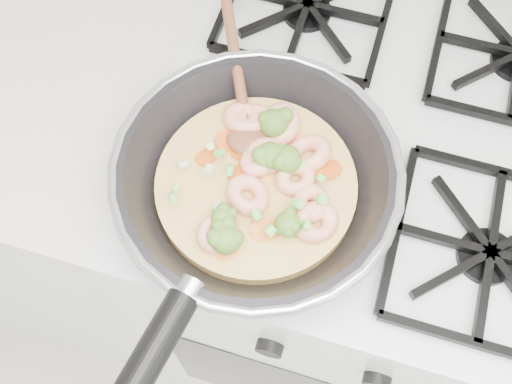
# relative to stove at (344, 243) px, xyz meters

# --- Properties ---
(stove) EXTENTS (0.60, 0.60, 0.92)m
(stove) POSITION_rel_stove_xyz_m (0.00, 0.00, 0.00)
(stove) COLOR white
(stove) RESTS_ON ground
(skillet) EXTENTS (0.34, 0.66, 0.11)m
(skillet) POSITION_rel_stove_xyz_m (-0.13, -0.16, 0.50)
(skillet) COLOR black
(skillet) RESTS_ON stove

